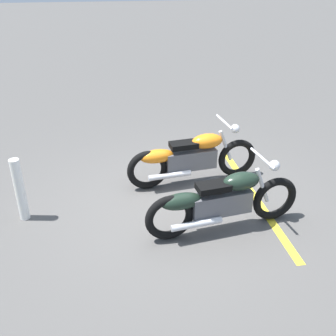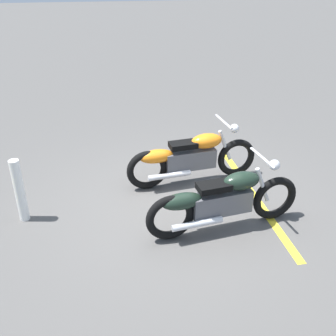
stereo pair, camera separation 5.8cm
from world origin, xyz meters
name	(u,v)px [view 1 (the left image)]	position (x,y,z in m)	size (l,w,h in m)	color
ground_plane	(178,205)	(0.00, 0.00, 0.00)	(60.00, 60.00, 0.00)	#514F4C
motorcycle_bright_foreground	(190,157)	(-0.31, -0.65, 0.46)	(2.22, 0.67, 1.04)	black
motorcycle_dark_foreground	(221,201)	(-0.47, 0.68, 0.46)	(2.22, 0.70, 1.04)	black
bollard_post	(20,190)	(2.26, 0.03, 0.48)	(0.14, 0.14, 0.95)	white
parking_stripe_near	(255,197)	(-1.24, -0.05, 0.00)	(3.20, 0.12, 0.01)	yellow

